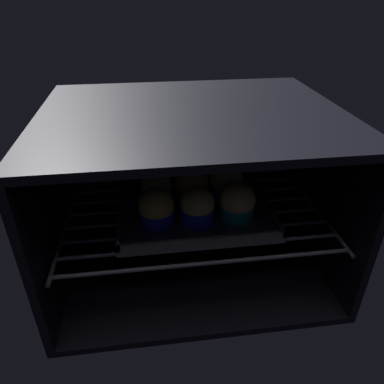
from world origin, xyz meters
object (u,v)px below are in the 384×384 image
at_px(muffin_row0_col0, 156,209).
at_px(muffin_row2_col1, 188,169).
at_px(muffin_row0_col2, 237,203).
at_px(muffin_row1_col2, 226,182).
at_px(muffin_row0_col1, 198,207).
at_px(muffin_row2_col0, 152,172).
at_px(muffin_row1_col1, 193,185).
at_px(baking_tray, 192,202).
at_px(muffin_row2_col2, 221,167).
at_px(muffin_row1_col0, 157,188).

height_order(muffin_row0_col0, muffin_row2_col1, muffin_row2_col1).
distance_m(muffin_row0_col2, muffin_row1_col2, 0.08).
bearing_deg(muffin_row0_col1, muffin_row2_col0, 117.33).
bearing_deg(muffin_row1_col1, muffin_row0_col1, -90.26).
distance_m(muffin_row0_col1, muffin_row1_col2, 0.11).
distance_m(muffin_row0_col0, muffin_row0_col1, 0.08).
bearing_deg(muffin_row0_col2, baking_tray, 135.51).
xyz_separation_m(muffin_row1_col1, muffin_row1_col2, (0.07, -0.00, 0.00)).
bearing_deg(muffin_row1_col2, muffin_row1_col1, 177.62).
bearing_deg(muffin_row0_col0, muffin_row2_col2, 43.53).
bearing_deg(muffin_row0_col1, muffin_row0_col0, 176.46).
bearing_deg(muffin_row0_col0, muffin_row1_col0, 86.35).
distance_m(muffin_row0_col0, muffin_row2_col1, 0.17).
bearing_deg(muffin_row0_col0, muffin_row1_col1, 43.99).
height_order(muffin_row1_col0, muffin_row1_col1, muffin_row1_col1).
xyz_separation_m(muffin_row1_col2, muffin_row2_col2, (0.00, 0.08, -0.00)).
bearing_deg(muffin_row1_col0, muffin_row0_col1, -47.98).
height_order(muffin_row1_col0, muffin_row2_col1, muffin_row2_col1).
bearing_deg(baking_tray, muffin_row1_col2, 0.06).
bearing_deg(baking_tray, muffin_row2_col2, 43.49).
bearing_deg(muffin_row1_col1, muffin_row1_col2, -2.38).
distance_m(muffin_row0_col2, muffin_row2_col0, 0.23).
bearing_deg(muffin_row2_col0, muffin_row1_col1, -42.45).
distance_m(muffin_row1_col0, muffin_row1_col2, 0.15).
height_order(muffin_row0_col2, muffin_row2_col0, muffin_row2_col0).
height_order(muffin_row0_col0, muffin_row1_col1, muffin_row1_col1).
xyz_separation_m(baking_tray, muffin_row0_col1, (0.00, -0.08, 0.04)).
bearing_deg(baking_tray, muffin_row0_col0, -136.42).
relative_size(muffin_row0_col2, muffin_row2_col0, 0.98).
height_order(muffin_row1_col2, muffin_row2_col1, muffin_row1_col2).
distance_m(muffin_row1_col1, muffin_row1_col2, 0.07).
bearing_deg(muffin_row2_col2, baking_tray, -136.51).
distance_m(muffin_row0_col1, muffin_row2_col2, 0.18).
height_order(baking_tray, muffin_row1_col0, muffin_row1_col0).
distance_m(muffin_row0_col0, muffin_row1_col0, 0.08).
bearing_deg(muffin_row2_col2, muffin_row2_col1, -179.87).
height_order(muffin_row2_col0, muffin_row2_col1, muffin_row2_col1).
height_order(muffin_row1_col1, muffin_row2_col1, muffin_row2_col1).
bearing_deg(muffin_row0_col2, muffin_row0_col0, 179.23).
xyz_separation_m(baking_tray, muffin_row1_col0, (-0.08, 0.00, 0.04)).
distance_m(baking_tray, muffin_row2_col1, 0.09).
relative_size(muffin_row0_col0, muffin_row1_col0, 1.03).
bearing_deg(muffin_row0_col0, muffin_row0_col2, -0.77).
distance_m(muffin_row0_col0, muffin_row0_col2, 0.16).
relative_size(muffin_row0_col1, muffin_row1_col2, 0.88).
xyz_separation_m(muffin_row1_col1, muffin_row2_col1, (-0.00, 0.07, 0.00)).
xyz_separation_m(muffin_row0_col0, muffin_row2_col1, (0.08, 0.15, 0.00)).
relative_size(baking_tray, muffin_row0_col2, 4.03).
xyz_separation_m(muffin_row0_col0, muffin_row1_col0, (0.01, 0.08, -0.00)).
height_order(muffin_row2_col1, muffin_row2_col2, muffin_row2_col1).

